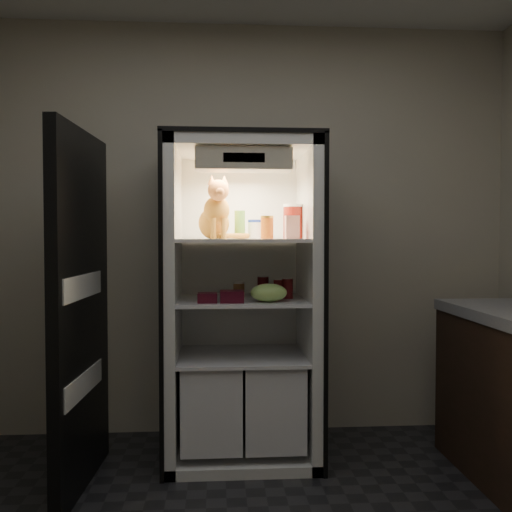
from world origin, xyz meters
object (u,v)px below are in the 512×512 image
(soda_can_b, at_px, (279,289))
(grape_bag, at_px, (269,293))
(berry_box_left, at_px, (207,298))
(berry_box_right, at_px, (232,296))
(soda_can_a, at_px, (263,287))
(tabby_cat, at_px, (216,215))
(parmesan_shaker, at_px, (240,225))
(condiment_jar, at_px, (239,290))
(cream_carton, at_px, (292,227))
(salsa_jar, at_px, (267,227))
(refrigerator, at_px, (241,322))
(soda_can_c, at_px, (288,288))
(pepper_jar, at_px, (293,221))
(mayo_tub, at_px, (255,229))

(soda_can_b, relative_size, grape_bag, 0.55)
(berry_box_left, distance_m, berry_box_right, 0.13)
(soda_can_a, bearing_deg, tabby_cat, -170.64)
(parmesan_shaker, xyz_separation_m, grape_bag, (0.15, -0.25, -0.38))
(parmesan_shaker, xyz_separation_m, berry_box_left, (-0.19, -0.27, -0.41))
(condiment_jar, bearing_deg, soda_can_a, 7.02)
(cream_carton, xyz_separation_m, condiment_jar, (-0.29, 0.17, -0.37))
(cream_carton, bearing_deg, condiment_jar, 149.26)
(salsa_jar, height_order, condiment_jar, salsa_jar)
(refrigerator, bearing_deg, condiment_jar, -166.84)
(salsa_jar, bearing_deg, soda_can_c, 11.17)
(tabby_cat, height_order, berry_box_right, tabby_cat)
(salsa_jar, height_order, soda_can_a, salsa_jar)
(soda_can_c, xyz_separation_m, berry_box_right, (-0.33, -0.17, -0.03))
(salsa_jar, height_order, pepper_jar, pepper_jar)
(cream_carton, bearing_deg, grape_bag, -155.50)
(salsa_jar, height_order, soda_can_c, salsa_jar)
(salsa_jar, xyz_separation_m, grape_bag, (-0.00, -0.14, -0.37))
(cream_carton, xyz_separation_m, soda_can_a, (-0.15, 0.19, -0.35))
(parmesan_shaker, relative_size, soda_can_a, 1.33)
(mayo_tub, bearing_deg, pepper_jar, -6.01)
(tabby_cat, relative_size, berry_box_left, 3.42)
(refrigerator, distance_m, grape_bag, 0.34)
(mayo_tub, xyz_separation_m, berry_box_right, (-0.15, -0.30, -0.37))
(soda_can_b, xyz_separation_m, berry_box_left, (-0.41, -0.19, -0.03))
(cream_carton, distance_m, soda_can_c, 0.37)
(condiment_jar, distance_m, berry_box_right, 0.25)
(refrigerator, relative_size, pepper_jar, 9.12)
(soda_can_b, distance_m, condiment_jar, 0.24)
(refrigerator, relative_size, mayo_tub, 16.52)
(soda_can_c, relative_size, condiment_jar, 1.28)
(berry_box_right, bearing_deg, mayo_tub, 63.63)
(mayo_tub, bearing_deg, soda_can_c, -34.04)
(tabby_cat, bearing_deg, soda_can_c, -16.09)
(soda_can_b, bearing_deg, refrigerator, 165.16)
(tabby_cat, distance_m, berry_box_right, 0.51)
(cream_carton, distance_m, soda_can_b, 0.38)
(parmesan_shaker, xyz_separation_m, berry_box_right, (-0.06, -0.26, -0.40))
(mayo_tub, bearing_deg, tabby_cat, -161.00)
(soda_can_b, distance_m, grape_bag, 0.20)
(soda_can_b, relative_size, berry_box_left, 1.05)
(tabby_cat, xyz_separation_m, soda_can_c, (0.42, -0.04, -0.43))
(parmesan_shaker, bearing_deg, soda_can_b, -17.62)
(soda_can_b, height_order, condiment_jar, soda_can_b)
(cream_carton, xyz_separation_m, berry_box_right, (-0.34, -0.07, -0.38))
(pepper_jar, height_order, soda_can_c, pepper_jar)
(soda_can_b, bearing_deg, parmesan_shaker, 162.38)
(soda_can_c, relative_size, berry_box_left, 1.12)
(salsa_jar, xyz_separation_m, berry_box_right, (-0.21, -0.15, -0.38))
(pepper_jar, bearing_deg, grape_bag, -122.87)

